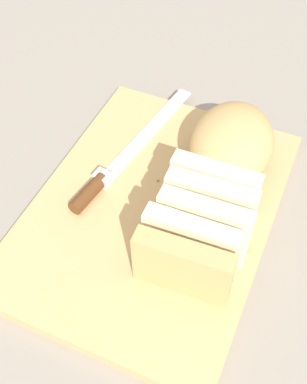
% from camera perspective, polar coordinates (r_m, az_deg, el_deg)
% --- Properties ---
extents(ground_plane, '(3.00, 3.00, 0.00)m').
position_cam_1_polar(ground_plane, '(0.68, 0.00, -2.63)').
color(ground_plane, gray).
extents(cutting_board, '(0.44, 0.33, 0.02)m').
position_cam_1_polar(cutting_board, '(0.67, 0.00, -2.14)').
color(cutting_board, tan).
rests_on(cutting_board, ground_plane).
extents(bread_loaf, '(0.32, 0.14, 0.09)m').
position_cam_1_polar(bread_loaf, '(0.65, 7.78, 1.84)').
color(bread_loaf, tan).
rests_on(bread_loaf, cutting_board).
extents(bread_knife, '(0.31, 0.06, 0.02)m').
position_cam_1_polar(bread_knife, '(0.70, -5.17, 2.49)').
color(bread_knife, silver).
rests_on(bread_knife, cutting_board).
extents(crumb_near_knife, '(0.00, 0.00, 0.00)m').
position_cam_1_polar(crumb_near_knife, '(0.69, 0.56, 1.39)').
color(crumb_near_knife, tan).
rests_on(crumb_near_knife, cutting_board).
extents(crumb_near_loaf, '(0.01, 0.01, 0.01)m').
position_cam_1_polar(crumb_near_loaf, '(0.66, 2.37, -1.32)').
color(crumb_near_loaf, tan).
rests_on(crumb_near_loaf, cutting_board).
extents(crumb_stray_left, '(0.01, 0.01, 0.01)m').
position_cam_1_polar(crumb_stray_left, '(0.67, 5.06, -1.25)').
color(crumb_stray_left, tan).
rests_on(crumb_stray_left, cutting_board).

